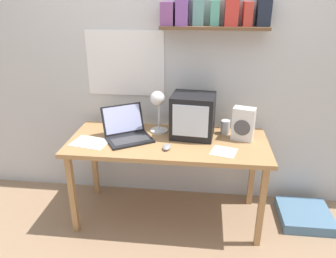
{
  "coord_description": "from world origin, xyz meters",
  "views": [
    {
      "loc": [
        0.27,
        -2.37,
        1.83
      ],
      "look_at": [
        0.0,
        0.0,
        0.83
      ],
      "focal_mm": 35.0,
      "sensor_mm": 36.0,
      "label": 1
    }
  ],
  "objects": [
    {
      "name": "desk_lamp",
      "position": [
        -0.1,
        0.12,
        0.99
      ],
      "size": [
        0.15,
        0.2,
        0.38
      ],
      "rotation": [
        0.0,
        0.0,
        0.01
      ],
      "color": "white",
      "rests_on": "corner_desk"
    },
    {
      "name": "floor_cushion",
      "position": [
        1.18,
        0.07,
        0.04
      ],
      "size": [
        0.43,
        0.43,
        0.09
      ],
      "color": "slate",
      "rests_on": "ground_plane"
    },
    {
      "name": "laptop",
      "position": [
        -0.34,
        0.02,
        0.8
      ],
      "size": [
        0.46,
        0.46,
        0.24
      ],
      "rotation": [
        0.0,
        0.0,
        0.55
      ],
      "color": "black",
      "rests_on": "corner_desk"
    },
    {
      "name": "crt_monitor",
      "position": [
        0.19,
        0.12,
        0.91
      ],
      "size": [
        0.36,
        0.33,
        0.35
      ],
      "rotation": [
        0.0,
        0.0,
        -0.09
      ],
      "color": "black",
      "rests_on": "corner_desk"
    },
    {
      "name": "computer_mouse",
      "position": [
        0.01,
        -0.15,
        0.75
      ],
      "size": [
        0.07,
        0.11,
        0.03
      ],
      "rotation": [
        0.0,
        0.0,
        -0.12
      ],
      "color": "gray",
      "rests_on": "corner_desk"
    },
    {
      "name": "space_heater",
      "position": [
        0.59,
        0.09,
        0.87
      ],
      "size": [
        0.19,
        0.14,
        0.27
      ],
      "rotation": [
        0.0,
        0.0,
        -0.28
      ],
      "color": "white",
      "rests_on": "corner_desk"
    },
    {
      "name": "printed_handout",
      "position": [
        0.44,
        -0.16,
        0.74
      ],
      "size": [
        0.22,
        0.21,
        0.0
      ],
      "rotation": [
        0.0,
        0.0,
        -0.28
      ],
      "color": "white",
      "rests_on": "corner_desk"
    },
    {
      "name": "open_notebook",
      "position": [
        -0.61,
        -0.11,
        0.74
      ],
      "size": [
        0.32,
        0.26,
        0.0
      ],
      "rotation": [
        0.0,
        0.0,
        -0.2
      ],
      "color": "white",
      "rests_on": "corner_desk"
    },
    {
      "name": "juice_glass",
      "position": [
        0.46,
        0.19,
        0.79
      ],
      "size": [
        0.08,
        0.08,
        0.12
      ],
      "color": "white",
      "rests_on": "corner_desk"
    },
    {
      "name": "ground_plane",
      "position": [
        0.0,
        0.0,
        0.0
      ],
      "size": [
        12.0,
        12.0,
        0.0
      ],
      "primitive_type": "plane",
      "color": "#98785A"
    },
    {
      "name": "corner_desk",
      "position": [
        0.0,
        0.0,
        0.67
      ],
      "size": [
        1.59,
        0.67,
        0.73
      ],
      "color": "#AD7E4D",
      "rests_on": "ground_plane"
    },
    {
      "name": "back_wall",
      "position": [
        0.01,
        0.43,
        1.31
      ],
      "size": [
        5.6,
        0.24,
        2.6
      ],
      "color": "silver",
      "rests_on": "ground_plane"
    }
  ]
}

